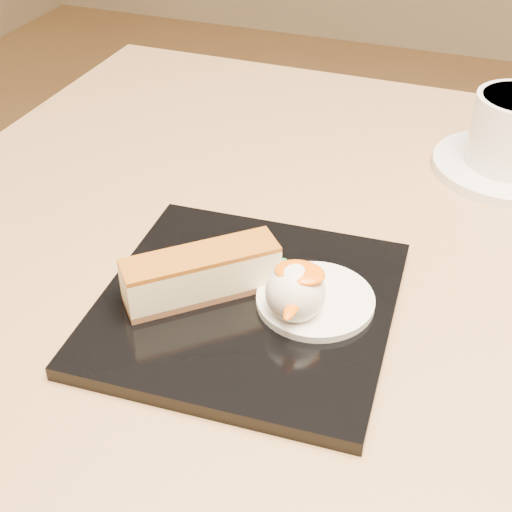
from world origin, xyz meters
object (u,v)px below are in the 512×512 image
at_px(ice_cream_scoop, 295,292).
at_px(saucer, 507,166).
at_px(dessert_plate, 247,306).
at_px(table, 308,385).
at_px(cheesecake, 201,274).

relative_size(ice_cream_scoop, saucer, 0.30).
relative_size(dessert_plate, ice_cream_scoop, 4.95).
distance_m(table, saucer, 0.30).
height_order(table, dessert_plate, dessert_plate).
bearing_deg(table, cheesecake, -126.16).
height_order(dessert_plate, saucer, dessert_plate).
bearing_deg(ice_cream_scoop, table, 96.20).
distance_m(table, ice_cream_scoop, 0.21).
bearing_deg(saucer, dessert_plate, -119.62).
bearing_deg(dessert_plate, cheesecake, -171.87).
bearing_deg(saucer, ice_cream_scoop, -113.13).
xyz_separation_m(dessert_plate, cheesecake, (-0.03, -0.00, 0.03)).
height_order(ice_cream_scoop, saucer, ice_cream_scoop).
relative_size(cheesecake, ice_cream_scoop, 2.47).
distance_m(dessert_plate, saucer, 0.34).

